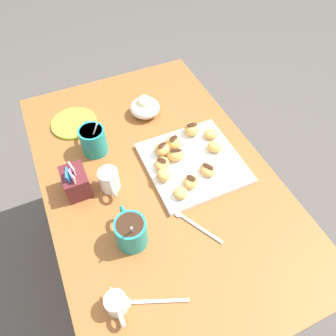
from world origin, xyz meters
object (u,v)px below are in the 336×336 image
Objects in this scene: coffee_mug_teal_right at (93,139)px; beignet_8 at (208,170)px; beignet_1 at (192,129)px; coffee_mug_teal_left at (131,231)px; beignet_9 at (176,155)px; beignet_0 at (162,164)px; cream_pitcher_white at (109,180)px; beignet_6 at (215,147)px; sugar_caddy at (76,182)px; beignet_10 at (211,134)px; saucer_lime_left at (74,123)px; beignet_3 at (173,143)px; beignet_5 at (164,175)px; beignet_7 at (191,181)px; beignet_2 at (162,149)px; dining_table at (158,198)px; pastry_plate_square at (193,163)px; beignet_4 at (181,193)px; ice_cream_bowl at (145,107)px; chocolate_sauce_pitcher at (116,304)px.

beignet_8 is (-0.25, -0.29, -0.02)m from coffee_mug_teal_right.
beignet_1 is 0.17m from beignet_8.
beignet_1 is at bearing -48.63° from coffee_mug_teal_left.
coffee_mug_teal_right is 0.27m from beignet_9.
beignet_0 is at bearing -135.31° from coffee_mug_teal_right.
cream_pitcher_white reaches higher than beignet_6.
sugar_caddy reaches higher than beignet_10.
saucer_lime_left is (0.51, 0.04, -0.04)m from coffee_mug_teal_left.
beignet_1 is (-0.23, -0.36, 0.03)m from saucer_lime_left.
coffee_mug_teal_left reaches higher than beignet_0.
beignet_0 is 0.98× the size of beignet_1.
beignet_9 is (-0.05, 0.02, 0.00)m from beignet_3.
beignet_1 is 0.22m from beignet_5.
beignet_8 is at bearing -73.53° from beignet_7.
beignet_3 is 1.17× the size of beignet_10.
beignet_10 is at bearing -129.29° from beignet_1.
beignet_2 and beignet_3 have the same top height.
dining_table is 21.53× the size of beignet_6.
beignet_8 is at bearing 138.07° from beignet_6.
beignet_5 is at bearing 102.83° from pastry_plate_square.
beignet_7 is at bearing -62.17° from beignet_4.
cream_pitcher_white is 0.22m from beignet_4.
beignet_5 is at bearing 162.30° from beignet_0.
beignet_0 reaches higher than beignet_10.
dining_table is 0.29m from beignet_10.
beignet_8 is at bearing -168.21° from ice_cream_bowl.
saucer_lime_left is at bearing 57.53° from beignet_1.
sugar_caddy is (0.05, 0.36, 0.03)m from pastry_plate_square.
coffee_mug_teal_right is at bearing 76.74° from beignet_1.
beignet_3 is at bearing 59.68° from beignet_6.
coffee_mug_teal_right is 0.40m from beignet_6.
cream_pitcher_white is at bearing 74.59° from beignet_8.
beignet_6 is at bearing -109.26° from beignet_2.
beignet_3 reaches higher than beignet_10.
cream_pitcher_white is (0.01, 0.15, 0.17)m from dining_table.
coffee_mug_teal_left is 0.19m from cream_pitcher_white.
cream_pitcher_white is 0.35m from beignet_6.
beignet_0 is 1.06× the size of beignet_2.
pastry_plate_square is 0.33m from coffee_mug_teal_right.
chocolate_sauce_pitcher is (-0.15, 0.09, -0.02)m from coffee_mug_teal_left.
chocolate_sauce_pitcher is (-0.61, 0.31, -0.00)m from ice_cream_bowl.
sugar_caddy reaches higher than beignet_3.
beignet_9 is (0.09, 0.07, 0.01)m from beignet_8.
beignet_7 is (-0.05, -0.07, -0.00)m from beignet_5.
sugar_caddy is at bearing 67.31° from beignet_7.
ice_cream_bowl is 2.52× the size of beignet_5.
beignet_6 is 1.07× the size of beignet_10.
beignet_8 is (-0.07, -0.14, 0.17)m from dining_table.
beignet_7 reaches higher than dining_table.
cream_pitcher_white is at bearing 54.69° from beignet_4.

